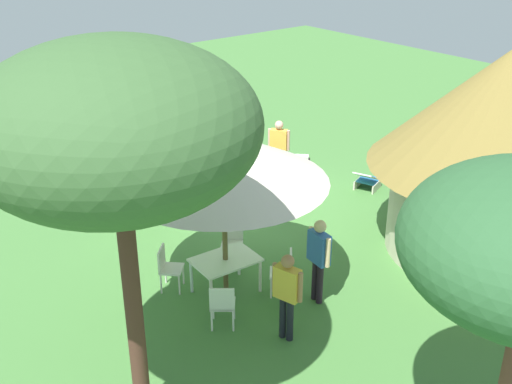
# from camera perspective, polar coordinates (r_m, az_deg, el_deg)

# --- Properties ---
(ground_plane) EXTENTS (36.00, 36.00, 0.00)m
(ground_plane) POSITION_cam_1_polar(r_m,az_deg,el_deg) (15.74, 1.15, -1.25)
(ground_plane) COLOR #447738
(thatched_hut) EXTENTS (5.41, 5.41, 4.49)m
(thatched_hut) POSITION_cam_1_polar(r_m,az_deg,el_deg) (13.70, 21.53, 4.18)
(thatched_hut) COLOR beige
(thatched_hut) RESTS_ON ground_plane
(shade_umbrella) EXTENTS (3.84, 3.84, 3.31)m
(shade_umbrella) POSITION_cam_1_polar(r_m,az_deg,el_deg) (11.11, -3.03, 3.19)
(shade_umbrella) COLOR brown
(shade_umbrella) RESTS_ON ground_plane
(patio_dining_table) EXTENTS (1.28, 0.95, 0.74)m
(patio_dining_table) POSITION_cam_1_polar(r_m,az_deg,el_deg) (12.09, -2.80, -6.48)
(patio_dining_table) COLOR silver
(patio_dining_table) RESTS_ON ground_plane
(patio_chair_near_hut) EXTENTS (0.61, 0.61, 0.90)m
(patio_chair_near_hut) POSITION_cam_1_polar(r_m,az_deg,el_deg) (13.13, -2.18, -4.36)
(patio_chair_near_hut) COLOR silver
(patio_chair_near_hut) RESTS_ON ground_plane
(patio_chair_east_end) EXTENTS (0.61, 0.61, 0.90)m
(patio_chair_east_end) POSITION_cam_1_polar(r_m,az_deg,el_deg) (12.36, -8.10, -6.65)
(patio_chair_east_end) COLOR silver
(patio_chair_east_end) RESTS_ON ground_plane
(patio_chair_west_end) EXTENTS (0.61, 0.60, 0.90)m
(patio_chair_west_end) POSITION_cam_1_polar(r_m,az_deg,el_deg) (11.20, -3.08, -10.11)
(patio_chair_west_end) COLOR silver
(patio_chair_west_end) RESTS_ON ground_plane
(patio_chair_near_lawn) EXTENTS (0.61, 0.61, 0.90)m
(patio_chair_near_lawn) POSITION_cam_1_polar(r_m,az_deg,el_deg) (12.11, 2.68, -7.11)
(patio_chair_near_lawn) COLOR silver
(patio_chair_near_lawn) RESTS_ON ground_plane
(guest_beside_umbrella) EXTENTS (0.32, 0.58, 1.67)m
(guest_beside_umbrella) POSITION_cam_1_polar(r_m,az_deg,el_deg) (10.68, 2.85, -8.87)
(guest_beside_umbrella) COLOR black
(guest_beside_umbrella) RESTS_ON ground_plane
(guest_behind_table) EXTENTS (0.27, 0.61, 1.72)m
(guest_behind_table) POSITION_cam_1_polar(r_m,az_deg,el_deg) (11.67, 5.74, -5.61)
(guest_behind_table) COLOR black
(guest_behind_table) RESTS_ON ground_plane
(standing_watcher) EXTENTS (0.44, 0.51, 1.68)m
(standing_watcher) POSITION_cam_1_polar(r_m,az_deg,el_deg) (16.88, 2.09, 4.34)
(standing_watcher) COLOR black
(standing_watcher) RESTS_ON ground_plane
(striped_lounge_chair) EXTENTS (0.95, 0.79, 0.60)m
(striped_lounge_chair) POSITION_cam_1_polar(r_m,az_deg,el_deg) (16.80, 10.08, 1.05)
(striped_lounge_chair) COLOR teal
(striped_lounge_chair) RESTS_ON ground_plane
(zebra_nearest_camera) EXTENTS (2.30, 1.12, 1.61)m
(zebra_nearest_camera) POSITION_cam_1_polar(r_m,az_deg,el_deg) (14.88, -10.39, 1.25)
(zebra_nearest_camera) COLOR silver
(zebra_nearest_camera) RESTS_ON ground_plane
(zebra_by_umbrella) EXTENTS (1.80, 1.79, 1.51)m
(zebra_by_umbrella) POSITION_cam_1_polar(r_m,az_deg,el_deg) (15.26, 0.09, 1.92)
(zebra_by_umbrella) COLOR silver
(zebra_by_umbrella) RESTS_ON ground_plane
(acacia_tree_left_background) EXTENTS (3.57, 3.57, 5.58)m
(acacia_tree_left_background) POSITION_cam_1_polar(r_m,az_deg,el_deg) (7.70, -12.67, 5.70)
(acacia_tree_left_background) COLOR #4B2C22
(acacia_tree_left_background) RESTS_ON ground_plane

